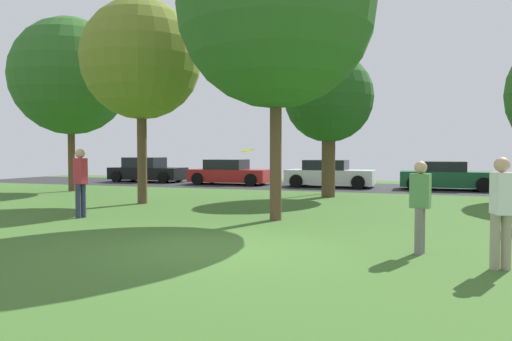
# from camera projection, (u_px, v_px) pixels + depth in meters

# --- Properties ---
(ground_plane) EXTENTS (44.00, 44.00, 0.00)m
(ground_plane) POSITION_uv_depth(u_px,v_px,m) (216.00, 248.00, 8.74)
(ground_plane) COLOR #3D6628
(road_strip) EXTENTS (44.00, 6.40, 0.01)m
(road_strip) POSITION_uv_depth(u_px,v_px,m) (349.00, 187.00, 23.81)
(road_strip) COLOR #28282B
(road_strip) RESTS_ON ground_plane
(birch_tree_lone) EXTENTS (3.99, 3.99, 6.83)m
(birch_tree_lone) POSITION_uv_depth(u_px,v_px,m) (141.00, 60.00, 16.06)
(birch_tree_lone) COLOR brown
(birch_tree_lone) RESTS_ON ground_plane
(maple_tree_far) EXTENTS (5.12, 5.12, 7.63)m
(maple_tree_far) POSITION_uv_depth(u_px,v_px,m) (70.00, 77.00, 21.17)
(maple_tree_far) COLOR brown
(maple_tree_far) RESTS_ON ground_plane
(maple_tree_near) EXTENTS (3.43, 3.43, 5.55)m
(maple_tree_near) POSITION_uv_depth(u_px,v_px,m) (329.00, 99.00, 18.48)
(maple_tree_near) COLOR brown
(maple_tree_near) RESTS_ON ground_plane
(oak_tree_left) EXTENTS (5.01, 5.01, 7.86)m
(oak_tree_left) POSITION_uv_depth(u_px,v_px,m) (276.00, 9.00, 12.10)
(oak_tree_left) COLOR brown
(oak_tree_left) RESTS_ON ground_plane
(person_thrower) EXTENTS (0.36, 0.30, 1.58)m
(person_thrower) POSITION_uv_depth(u_px,v_px,m) (420.00, 203.00, 8.19)
(person_thrower) COLOR slate
(person_thrower) RESTS_ON ground_plane
(person_catcher) EXTENTS (0.36, 0.30, 1.82)m
(person_catcher) POSITION_uv_depth(u_px,v_px,m) (80.00, 179.00, 12.66)
(person_catcher) COLOR #2D334C
(person_catcher) RESTS_ON ground_plane
(person_bystander) EXTENTS (0.30, 0.37, 1.66)m
(person_bystander) POSITION_uv_depth(u_px,v_px,m) (501.00, 208.00, 7.07)
(person_bystander) COLOR gray
(person_bystander) RESTS_ON ground_plane
(frisbee_disc) EXTENTS (0.38, 0.38, 0.08)m
(frisbee_disc) POSITION_uv_depth(u_px,v_px,m) (248.00, 150.00, 9.95)
(frisbee_disc) COLOR yellow
(parked_car_black) EXTENTS (4.40, 1.97, 1.43)m
(parked_car_black) POSITION_uv_depth(u_px,v_px,m) (147.00, 171.00, 28.02)
(parked_car_black) COLOR black
(parked_car_black) RESTS_ON ground_plane
(parked_car_red) EXTENTS (4.29, 2.04, 1.34)m
(parked_car_red) POSITION_uv_depth(u_px,v_px,m) (229.00, 173.00, 25.76)
(parked_car_red) COLOR #B21E1E
(parked_car_red) RESTS_ON ground_plane
(parked_car_white) EXTENTS (4.27, 2.09, 1.35)m
(parked_car_white) POSITION_uv_depth(u_px,v_px,m) (329.00, 174.00, 23.85)
(parked_car_white) COLOR white
(parked_car_white) RESTS_ON ground_plane
(parked_car_green) EXTENTS (4.09, 2.06, 1.31)m
(parked_car_green) POSITION_uv_depth(u_px,v_px,m) (446.00, 177.00, 22.06)
(parked_car_green) COLOR #195633
(parked_car_green) RESTS_ON ground_plane
(street_lamp_post) EXTENTS (0.14, 0.14, 4.50)m
(street_lamp_post) POSITION_uv_depth(u_px,v_px,m) (329.00, 140.00, 20.24)
(street_lamp_post) COLOR #2D2D33
(street_lamp_post) RESTS_ON ground_plane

